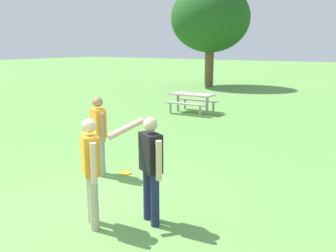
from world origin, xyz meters
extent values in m
plane|color=#609947|center=(0.00, 0.00, 0.00)|extent=(120.00, 120.00, 0.00)
cylinder|color=gray|center=(-1.18, 1.61, 0.41)|extent=(0.13, 0.13, 0.82)
cylinder|color=gray|center=(-0.95, 1.49, 0.41)|extent=(0.13, 0.13, 0.82)
cube|color=orange|center=(-1.07, 1.55, 1.11)|extent=(0.44, 0.37, 0.58)
sphere|color=#9E7051|center=(-1.07, 1.55, 1.53)|extent=(0.21, 0.21, 0.21)
cylinder|color=#9E7051|center=(-1.30, 1.67, 1.06)|extent=(0.09, 0.09, 0.58)
cylinder|color=#9E7051|center=(-0.83, 1.43, 1.06)|extent=(0.09, 0.09, 0.58)
cylinder|color=#1E234C|center=(1.19, 0.39, 0.41)|extent=(0.13, 0.13, 0.82)
cylinder|color=#1E234C|center=(0.96, 0.51, 0.41)|extent=(0.13, 0.13, 0.82)
cube|color=black|center=(1.08, 0.45, 1.11)|extent=(0.44, 0.37, 0.58)
sphere|color=beige|center=(1.08, 0.45, 1.53)|extent=(0.21, 0.21, 0.21)
cylinder|color=beige|center=(1.31, 0.33, 1.06)|extent=(0.09, 0.09, 0.58)
cylinder|color=beige|center=(0.72, 0.32, 1.45)|extent=(0.34, 0.55, 0.28)
cylinder|color=#B7AD93|center=(0.31, -0.05, 0.41)|extent=(0.13, 0.13, 0.82)
cylinder|color=#B7AD93|center=(0.52, -0.20, 0.41)|extent=(0.13, 0.13, 0.82)
cube|color=orange|center=(0.42, -0.12, 1.11)|extent=(0.44, 0.40, 0.58)
sphere|color=beige|center=(0.42, -0.12, 1.53)|extent=(0.21, 0.21, 0.21)
cylinder|color=beige|center=(0.20, 0.03, 1.06)|extent=(0.09, 0.09, 0.58)
cylinder|color=beige|center=(0.63, -0.27, 1.06)|extent=(0.09, 0.09, 0.58)
cylinder|color=yellow|center=(-0.67, 1.89, 0.01)|extent=(0.27, 0.27, 0.03)
cube|color=#B2ADA3|center=(-3.09, 8.84, 0.74)|extent=(1.72, 0.81, 0.06)
cube|color=#A49F96|center=(-3.07, 8.26, 0.44)|extent=(1.71, 0.31, 0.05)
cube|color=#A49F96|center=(-3.10, 9.42, 0.44)|extent=(1.71, 0.31, 0.05)
cylinder|color=#A49F96|center=(-3.75, 8.82, 0.35)|extent=(0.11, 0.11, 0.71)
cylinder|color=#A49F96|center=(-3.73, 8.24, 0.21)|extent=(0.09, 0.09, 0.41)
cylinder|color=#A49F96|center=(-3.77, 9.40, 0.21)|extent=(0.09, 0.09, 0.41)
cylinder|color=#A49F96|center=(-2.42, 8.86, 0.35)|extent=(0.11, 0.11, 0.71)
cylinder|color=#A49F96|center=(-2.41, 8.28, 0.21)|extent=(0.09, 0.09, 0.41)
cylinder|color=#A49F96|center=(-2.44, 9.44, 0.21)|extent=(0.09, 0.09, 0.41)
cylinder|color=brown|center=(-6.95, 17.65, 1.47)|extent=(0.56, 0.56, 2.95)
ellipsoid|color=#21511E|center=(-6.95, 17.65, 4.32)|extent=(4.99, 4.99, 4.24)
camera|label=1|loc=(4.15, -3.68, 2.65)|focal=39.03mm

